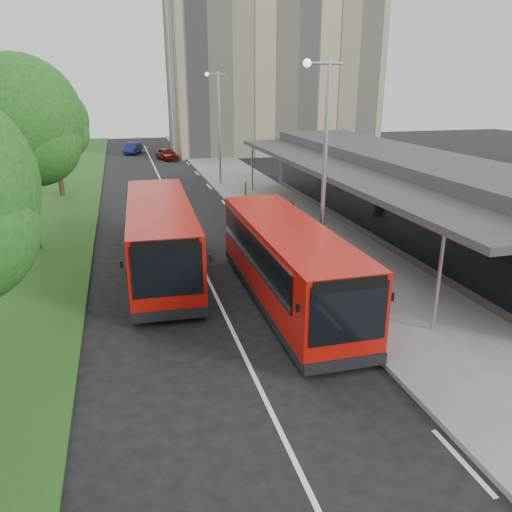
% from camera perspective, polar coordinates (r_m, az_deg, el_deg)
% --- Properties ---
extents(ground, '(120.00, 120.00, 0.00)m').
position_cam_1_polar(ground, '(16.80, -3.61, -6.67)').
color(ground, black).
rests_on(ground, ground).
extents(pavement, '(5.00, 80.00, 0.15)m').
position_cam_1_polar(pavement, '(36.69, -0.67, 7.71)').
color(pavement, slate).
rests_on(pavement, ground).
extents(grass_verge, '(5.00, 80.00, 0.10)m').
position_cam_1_polar(grass_verge, '(35.84, -21.36, 6.09)').
color(grass_verge, '#204E19').
rests_on(grass_verge, ground).
extents(lane_centre_line, '(0.12, 70.00, 0.01)m').
position_cam_1_polar(lane_centre_line, '(30.87, -9.22, 5.16)').
color(lane_centre_line, silver).
rests_on(lane_centre_line, ground).
extents(kerb_dashes, '(0.12, 56.00, 0.01)m').
position_cam_1_polar(kerb_dashes, '(35.18, -4.56, 7.05)').
color(kerb_dashes, silver).
rests_on(kerb_dashes, ground).
extents(office_block, '(22.00, 12.00, 18.00)m').
position_cam_1_polar(office_block, '(59.35, 1.67, 20.68)').
color(office_block, tan).
rests_on(office_block, ground).
extents(station_building, '(7.70, 26.00, 4.00)m').
position_cam_1_polar(station_building, '(27.19, 15.85, 7.21)').
color(station_building, '#323235').
rests_on(station_building, ground).
extents(tree_mid, '(5.34, 5.34, 8.59)m').
position_cam_1_polar(tree_mid, '(24.33, -25.41, 13.19)').
color(tree_mid, '#322214').
rests_on(tree_mid, ground).
extents(tree_far, '(4.55, 4.55, 7.29)m').
position_cam_1_polar(tree_far, '(36.24, -22.13, 13.62)').
color(tree_far, '#322214').
rests_on(tree_far, ground).
extents(lamp_post_near, '(1.44, 0.28, 8.00)m').
position_cam_1_polar(lamp_post_near, '(18.44, 7.64, 10.90)').
color(lamp_post_near, '#9A9EA3').
rests_on(lamp_post_near, pavement).
extents(lamp_post_far, '(1.44, 0.28, 8.00)m').
position_cam_1_polar(lamp_post_far, '(37.61, -4.36, 15.08)').
color(lamp_post_far, '#9A9EA3').
rests_on(lamp_post_far, pavement).
extents(bus_main, '(2.69, 9.89, 2.79)m').
position_cam_1_polar(bus_main, '(17.16, 3.60, -0.91)').
color(bus_main, '#B00A09').
rests_on(bus_main, ground).
extents(bus_second, '(2.97, 10.29, 2.88)m').
position_cam_1_polar(bus_second, '(20.41, -10.85, 2.19)').
color(bus_second, '#B00A09').
rests_on(bus_second, ground).
extents(litter_bin, '(0.66, 0.66, 1.03)m').
position_cam_1_polar(litter_bin, '(27.40, 3.70, 5.04)').
color(litter_bin, '#352415').
rests_on(litter_bin, pavement).
extents(bollard, '(0.16, 0.16, 0.94)m').
position_cam_1_polar(bollard, '(34.03, -1.22, 7.75)').
color(bollard, '#F9F50D').
rests_on(bollard, pavement).
extents(car_near, '(2.38, 3.75, 1.19)m').
position_cam_1_polar(car_near, '(52.37, -10.14, 11.41)').
color(car_near, '#540D0C').
rests_on(car_near, ground).
extents(car_far, '(2.26, 3.82, 1.19)m').
position_cam_1_polar(car_far, '(58.03, -13.89, 11.88)').
color(car_far, navy).
rests_on(car_far, ground).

